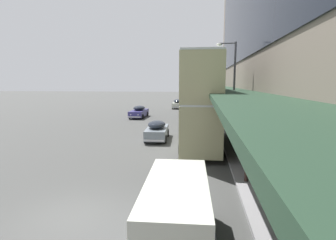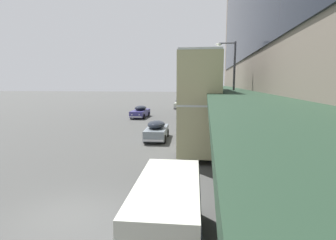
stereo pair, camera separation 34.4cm
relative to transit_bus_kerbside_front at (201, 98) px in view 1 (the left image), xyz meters
The scene contains 9 objects.
ground 12.58m from the transit_bus_kerbside_front, 111.13° to the right, with size 240.00×240.00×0.00m, color #4A4A48.
transit_bus_kerbside_front is the anchor object (origin of this frame).
sedan_trailing_mid 28.18m from the transit_bus_kerbside_front, 98.55° to the left, with size 1.89×4.94×1.63m.
sedan_trailing_near 4.68m from the transit_bus_kerbside_front, 157.73° to the left, with size 1.93×4.31×1.59m.
sedan_second_near 16.94m from the transit_bus_kerbside_front, 119.34° to the left, with size 1.89×4.74×1.57m.
vw_van 12.60m from the transit_bus_kerbside_front, 92.85° to the right, with size 2.03×4.61×1.96m.
pedestrian_at_kerb 7.96m from the transit_bus_kerbside_front, 73.70° to the right, with size 0.33×0.61×1.86m.
street_lamp 2.78m from the transit_bus_kerbside_front, 27.57° to the left, with size 1.50×0.28×7.47m.
fire_hydrant 5.34m from the transit_bus_kerbside_front, 55.63° to the right, with size 0.20×0.40×0.70m.
Camera 1 is at (4.38, -7.97, 4.65)m, focal length 28.00 mm.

